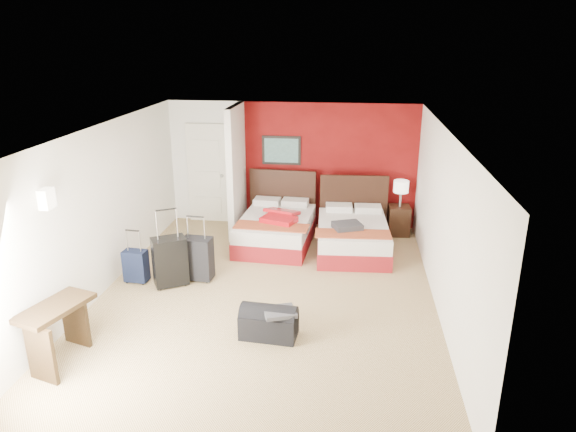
% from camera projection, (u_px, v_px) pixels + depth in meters
% --- Properties ---
extents(ground, '(6.50, 6.50, 0.00)m').
position_uv_depth(ground, '(267.00, 295.00, 7.98)').
color(ground, tan).
rests_on(ground, ground).
extents(room_walls, '(5.02, 6.52, 2.50)m').
position_uv_depth(room_walls, '(199.00, 187.00, 9.06)').
color(room_walls, white).
rests_on(room_walls, ground).
extents(red_accent_panel, '(3.50, 0.04, 2.50)m').
position_uv_depth(red_accent_panel, '(329.00, 166.00, 10.51)').
color(red_accent_panel, maroon).
rests_on(red_accent_panel, ground).
extents(partition_wall, '(0.12, 1.20, 2.50)m').
position_uv_depth(partition_wall, '(236.00, 171.00, 10.13)').
color(partition_wall, silver).
rests_on(partition_wall, ground).
extents(entry_door, '(0.82, 0.06, 2.05)m').
position_uv_depth(entry_door, '(207.00, 173.00, 10.85)').
color(entry_door, silver).
rests_on(entry_door, ground).
extents(bed_left, '(1.39, 1.90, 0.55)m').
position_uv_depth(bed_left, '(276.00, 231.00, 9.81)').
color(bed_left, white).
rests_on(bed_left, ground).
extents(bed_right, '(1.35, 1.85, 0.54)m').
position_uv_depth(bed_right, '(352.00, 238.00, 9.48)').
color(bed_right, white).
rests_on(bed_right, ground).
extents(red_suitcase_open, '(0.84, 0.98, 0.10)m').
position_uv_depth(red_suitcase_open, '(280.00, 216.00, 9.59)').
color(red_suitcase_open, '#B70F17').
rests_on(red_suitcase_open, bed_left).
extents(jacket_bundle, '(0.58, 0.52, 0.11)m').
position_uv_depth(jacket_bundle, '(347.00, 226.00, 9.10)').
color(jacket_bundle, '#35363A').
rests_on(jacket_bundle, bed_right).
extents(nightstand, '(0.43, 0.43, 0.58)m').
position_uv_depth(nightstand, '(399.00, 220.00, 10.30)').
color(nightstand, black).
rests_on(nightstand, ground).
extents(table_lamp, '(0.34, 0.34, 0.51)m').
position_uv_depth(table_lamp, '(401.00, 194.00, 10.12)').
color(table_lamp, white).
rests_on(table_lamp, nightstand).
extents(suitcase_black, '(0.60, 0.53, 0.76)m').
position_uv_depth(suitcase_black, '(170.00, 263.00, 8.16)').
color(suitcase_black, black).
rests_on(suitcase_black, ground).
extents(suitcase_charcoal, '(0.48, 0.32, 0.68)m').
position_uv_depth(suitcase_charcoal, '(198.00, 260.00, 8.37)').
color(suitcase_charcoal, black).
rests_on(suitcase_charcoal, ground).
extents(suitcase_navy, '(0.38, 0.25, 0.51)m').
position_uv_depth(suitcase_navy, '(136.00, 267.00, 8.31)').
color(suitcase_navy, '#111933').
rests_on(suitcase_navy, ground).
extents(duffel_bag, '(0.76, 0.45, 0.37)m').
position_uv_depth(duffel_bag, '(269.00, 324.00, 6.82)').
color(duffel_bag, black).
rests_on(duffel_bag, ground).
extents(jacket_draped, '(0.49, 0.45, 0.05)m').
position_uv_depth(jacket_draped, '(280.00, 312.00, 6.69)').
color(jacket_draped, '#3E3E44').
rests_on(jacket_draped, duffel_bag).
extents(desk, '(0.69, 1.00, 0.75)m').
position_uv_depth(desk, '(59.00, 334.00, 6.24)').
color(desk, black).
rests_on(desk, ground).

